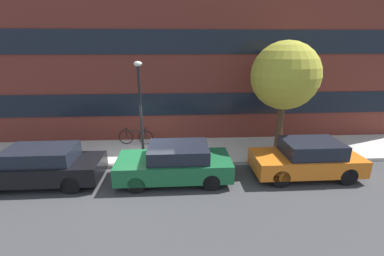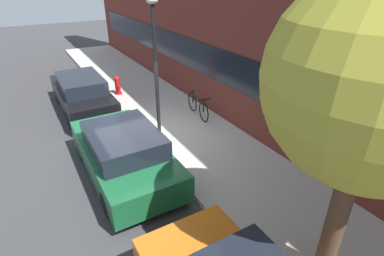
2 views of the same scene
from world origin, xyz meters
name	(u,v)px [view 1 (image 1 of 2)]	position (x,y,z in m)	size (l,w,h in m)	color
ground_plane	(144,168)	(0.00, 0.00, 0.00)	(56.00, 56.00, 0.00)	#38383A
sidewalk_strip	(148,152)	(0.00, 1.50, 0.07)	(28.00, 3.00, 0.15)	#B2AFA8
rowhouse_facade	(147,52)	(0.00, 3.44, 4.51)	(28.00, 1.02, 9.00)	maroon
parked_car_black	(39,166)	(-3.54, -1.05, 0.70)	(4.45, 1.63, 1.39)	black
parked_car_green	(175,163)	(1.29, -1.05, 0.68)	(4.12, 1.81, 1.37)	#195B33
parked_car_orange	(307,159)	(6.27, -1.05, 0.70)	(3.97, 1.68, 1.41)	#D16619
fire_hydrant	(42,153)	(-4.24, 0.53, 0.54)	(0.57, 0.32, 0.77)	red
bicycle	(136,136)	(-0.63, 2.32, 0.55)	(1.70, 0.44, 0.83)	black
street_tree	(285,76)	(5.90, 0.88, 3.58)	(2.82, 2.82, 4.86)	#473323
lamp_post	(140,100)	(-0.06, 0.54, 2.70)	(0.32, 0.32, 4.08)	black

